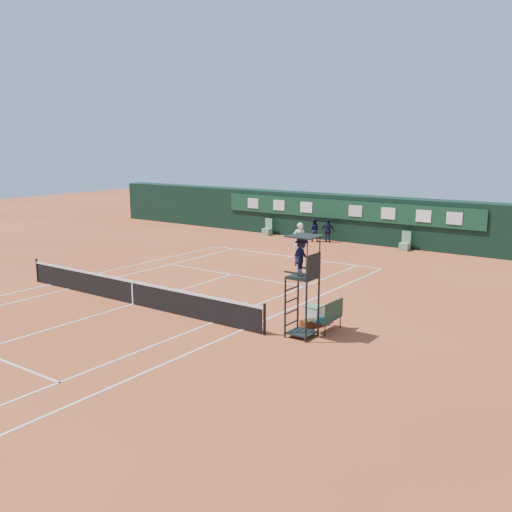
{
  "coord_description": "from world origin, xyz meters",
  "views": [
    {
      "loc": [
        16.79,
        -15.0,
        6.34
      ],
      "look_at": [
        1.75,
        6.0,
        1.2
      ],
      "focal_mm": 40.0,
      "sensor_mm": 36.0,
      "label": 1
    }
  ],
  "objects_px": {
    "tennis_net": "(133,292)",
    "player_bench": "(330,315)",
    "player": "(299,240)",
    "umpire_chair": "(302,265)",
    "cooler": "(314,314)"
  },
  "relations": [
    {
      "from": "player_bench",
      "to": "tennis_net",
      "type": "bearing_deg",
      "value": -168.64
    },
    {
      "from": "player",
      "to": "tennis_net",
      "type": "bearing_deg",
      "value": 45.88
    },
    {
      "from": "cooler",
      "to": "player",
      "type": "height_order",
      "value": "player"
    },
    {
      "from": "umpire_chair",
      "to": "player_bench",
      "type": "xyz_separation_m",
      "value": [
        0.52,
        1.02,
        -1.86
      ]
    },
    {
      "from": "tennis_net",
      "to": "player_bench",
      "type": "bearing_deg",
      "value": 11.36
    },
    {
      "from": "tennis_net",
      "to": "cooler",
      "type": "xyz_separation_m",
      "value": [
        7.08,
        2.12,
        -0.18
      ]
    },
    {
      "from": "tennis_net",
      "to": "player_bench",
      "type": "distance_m",
      "value": 8.17
    },
    {
      "from": "tennis_net",
      "to": "player_bench",
      "type": "height_order",
      "value": "same"
    },
    {
      "from": "tennis_net",
      "to": "umpire_chair",
      "type": "height_order",
      "value": "umpire_chair"
    },
    {
      "from": "umpire_chair",
      "to": "player_bench",
      "type": "height_order",
      "value": "umpire_chair"
    },
    {
      "from": "player_bench",
      "to": "cooler",
      "type": "distance_m",
      "value": 1.09
    },
    {
      "from": "tennis_net",
      "to": "player",
      "type": "bearing_deg",
      "value": 88.28
    },
    {
      "from": "player",
      "to": "cooler",
      "type": "bearing_deg",
      "value": 81.38
    },
    {
      "from": "umpire_chair",
      "to": "player",
      "type": "distance_m",
      "value": 13.67
    },
    {
      "from": "player_bench",
      "to": "player",
      "type": "relative_size",
      "value": 0.61
    }
  ]
}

